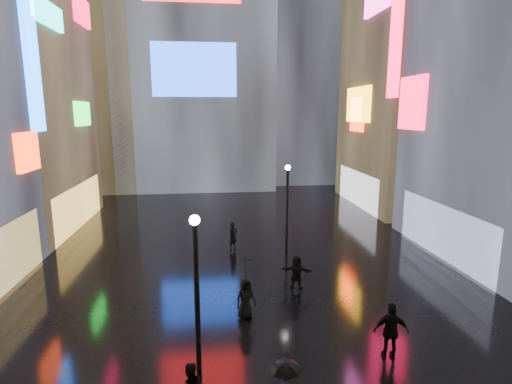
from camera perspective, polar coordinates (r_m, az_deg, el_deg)
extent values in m
plane|color=black|center=(24.35, -2.21, -7.91)|extent=(140.00, 140.00, 0.00)
cube|color=red|center=(23.20, -29.87, 5.01)|extent=(0.25, 2.24, 1.94)
cube|color=blue|center=(24.85, -29.48, 16.82)|extent=(0.25, 1.40, 8.00)
cube|color=#FFC659|center=(31.09, -24.02, -1.78)|extent=(0.20, 10.00, 3.00)
cube|color=#17D026|center=(32.07, -23.56, 10.21)|extent=(0.25, 3.00, 1.71)
cube|color=#17DCD2|center=(27.69, -27.84, 21.74)|extent=(0.25, 4.84, 1.37)
cube|color=red|center=(34.66, -23.64, 22.57)|extent=(0.25, 3.32, 1.94)
cube|color=white|center=(24.59, 25.25, -5.16)|extent=(0.20, 9.00, 3.00)
cube|color=red|center=(27.16, 21.43, 11.75)|extent=(0.25, 2.99, 3.26)
cube|color=red|center=(30.33, 19.50, 22.08)|extent=(0.25, 1.40, 10.00)
cube|color=black|center=(37.89, 22.74, 19.56)|extent=(10.00, 12.00, 28.00)
cube|color=white|center=(35.94, 14.39, 0.50)|extent=(0.20, 9.00, 3.00)
cube|color=gold|center=(35.56, 14.39, 12.00)|extent=(0.25, 4.92, 2.91)
cube|color=red|center=(35.67, 14.26, 10.69)|extent=(0.25, 2.63, 2.87)
cube|color=#194CFF|center=(40.05, -8.82, 16.88)|extent=(8.00, 0.20, 5.00)
cube|color=black|center=(50.90, 6.04, 21.40)|extent=(12.00, 12.00, 34.00)
cube|color=black|center=(46.84, -22.79, 16.56)|extent=(10.00, 10.00, 26.00)
cylinder|color=black|center=(12.21, -8.40, -15.62)|extent=(0.16, 0.16, 5.00)
sphere|color=white|center=(11.29, -8.77, -3.99)|extent=(0.30, 0.30, 0.30)
cylinder|color=black|center=(22.34, 4.46, -3.00)|extent=(0.16, 0.16, 5.00)
sphere|color=white|center=(21.85, 4.56, 3.49)|extent=(0.30, 0.30, 0.30)
imported|color=black|center=(14.55, 18.74, -18.28)|extent=(1.20, 0.67, 1.93)
imported|color=black|center=(16.21, -1.50, -14.97)|extent=(0.95, 0.80, 1.66)
imported|color=black|center=(18.76, 5.81, -11.36)|extent=(1.54, 0.91, 1.59)
imported|color=black|center=(23.76, -3.29, -6.27)|extent=(0.73, 0.71, 1.68)
imported|color=black|center=(10.18, 4.15, -24.45)|extent=(1.04, 1.04, 0.67)
imported|color=black|center=(15.69, -1.53, -10.81)|extent=(1.28, 1.29, 0.88)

